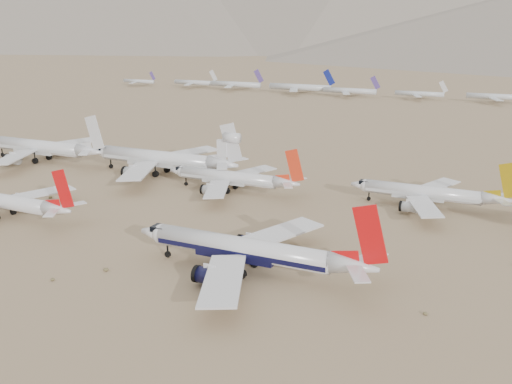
# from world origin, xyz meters

# --- Properties ---
(ground) EXTENTS (7000.00, 7000.00, 0.00)m
(ground) POSITION_xyz_m (0.00, 0.00, 0.00)
(ground) COLOR #81694B
(ground) RESTS_ON ground
(main_airliner) EXTENTS (50.44, 49.27, 17.80)m
(main_airliner) POSITION_xyz_m (-10.19, 4.58, 4.89)
(main_airliner) COLOR silver
(main_airliner) RESTS_ON ground
(second_airliner) EXTENTS (42.82, 41.85, 15.18)m
(second_airliner) POSITION_xyz_m (-82.43, 9.22, 4.25)
(second_airliner) COLOR silver
(second_airliner) RESTS_ON ground
(row2_gold_tail) EXTENTS (41.58, 40.66, 14.80)m
(row2_gold_tail) POSITION_xyz_m (15.33, 63.67, 4.14)
(row2_gold_tail) COLOR silver
(row2_gold_tail) RESTS_ON ground
(row2_orange_tail) EXTENTS (41.86, 40.95, 14.93)m
(row2_orange_tail) POSITION_xyz_m (-40.33, 55.50, 4.19)
(row2_orange_tail) COLOR silver
(row2_orange_tail) RESTS_ON ground
(row2_white_trijet) EXTENTS (54.97, 53.72, 19.48)m
(row2_white_trijet) POSITION_xyz_m (-69.95, 63.56, 5.64)
(row2_white_trijet) COLOR silver
(row2_white_trijet) RESTS_ON ground
(row2_white_twin) EXTENTS (52.76, 51.62, 18.85)m
(row2_white_twin) POSITION_xyz_m (-121.19, 61.21, 5.31)
(row2_white_twin) COLOR silver
(row2_white_twin) RESTS_ON ground
(desert_scrub) EXTENTS (261.14, 121.67, 0.63)m
(desert_scrub) POSITION_xyz_m (-1.05, -27.35, 0.29)
(desert_scrub) COLOR brown
(desert_scrub) RESTS_ON ground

